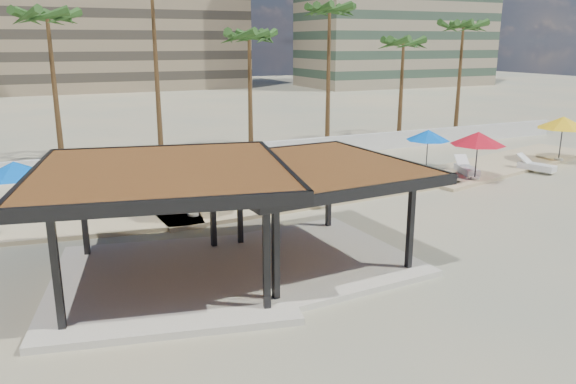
% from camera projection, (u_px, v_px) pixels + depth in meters
% --- Properties ---
extents(ground, '(200.00, 200.00, 0.00)m').
position_uv_depth(ground, '(353.00, 247.00, 20.92)').
color(ground, tan).
rests_on(ground, ground).
extents(promenade, '(44.45, 7.97, 0.24)m').
position_uv_depth(promenade, '(309.00, 191.00, 28.44)').
color(promenade, '#C6B284').
rests_on(promenade, ground).
extents(boundary_wall, '(56.00, 0.30, 1.20)m').
position_uv_depth(boundary_wall, '(220.00, 155.00, 34.81)').
color(boundary_wall, silver).
rests_on(boundary_wall, ground).
extents(pavilion_central, '(7.27, 7.27, 3.46)m').
position_uv_depth(pavilion_central, '(307.00, 205.00, 19.04)').
color(pavilion_central, beige).
rests_on(pavilion_central, ground).
extents(pavilion_west, '(8.88, 8.88, 3.80)m').
position_uv_depth(pavilion_west, '(164.00, 215.00, 17.17)').
color(pavilion_west, beige).
rests_on(pavilion_west, ground).
extents(umbrella_a, '(3.60, 3.60, 2.42)m').
position_uv_depth(umbrella_a, '(14.00, 169.00, 23.36)').
color(umbrella_a, beige).
rests_on(umbrella_a, promenade).
extents(umbrella_b, '(2.98, 2.98, 2.47)m').
position_uv_depth(umbrella_b, '(191.00, 167.00, 23.60)').
color(umbrella_b, beige).
rests_on(umbrella_b, promenade).
extents(umbrella_c, '(3.07, 3.07, 2.60)m').
position_uv_depth(umbrella_c, '(478.00, 139.00, 29.87)').
color(umbrella_c, beige).
rests_on(umbrella_c, promenade).
extents(umbrella_d, '(2.59, 2.59, 2.27)m').
position_uv_depth(umbrella_d, '(428.00, 135.00, 32.68)').
color(umbrella_d, beige).
rests_on(umbrella_d, promenade).
extents(umbrella_e, '(3.97, 3.97, 2.76)m').
position_uv_depth(umbrella_e, '(563.00, 123.00, 34.73)').
color(umbrella_e, beige).
rests_on(umbrella_e, promenade).
extents(umbrella_f, '(2.95, 2.95, 2.52)m').
position_uv_depth(umbrella_f, '(167.00, 157.00, 25.36)').
color(umbrella_f, beige).
rests_on(umbrella_f, promenade).
extents(lounger_b, '(1.47, 2.42, 0.87)m').
position_uv_depth(lounger_b, '(313.00, 195.00, 26.48)').
color(lounger_b, silver).
rests_on(lounger_b, promenade).
extents(lounger_c, '(1.31, 2.30, 0.83)m').
position_uv_depth(lounger_c, '(536.00, 166.00, 32.71)').
color(lounger_c, silver).
rests_on(lounger_c, promenade).
extents(lounger_d, '(1.46, 2.39, 0.86)m').
position_uv_depth(lounger_d, '(466.00, 169.00, 31.91)').
color(lounger_d, silver).
rests_on(lounger_d, promenade).
extents(palm_c, '(3.00, 3.00, 9.59)m').
position_uv_depth(palm_c, '(48.00, 23.00, 31.00)').
color(palm_c, brown).
rests_on(palm_c, ground).
extents(palm_e, '(3.00, 3.00, 8.57)m').
position_uv_depth(palm_e, '(249.00, 41.00, 36.34)').
color(palm_e, brown).
rests_on(palm_e, ground).
extents(palm_f, '(3.00, 3.00, 10.34)m').
position_uv_depth(palm_f, '(329.00, 16.00, 38.50)').
color(palm_f, brown).
rests_on(palm_f, ground).
extents(palm_g, '(3.00, 3.00, 8.16)m').
position_uv_depth(palm_g, '(403.00, 46.00, 41.09)').
color(palm_g, brown).
rests_on(palm_g, ground).
extents(palm_h, '(3.00, 3.00, 9.41)m').
position_uv_depth(palm_h, '(463.00, 30.00, 43.73)').
color(palm_h, brown).
rests_on(palm_h, ground).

